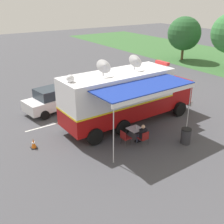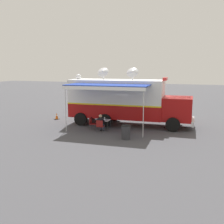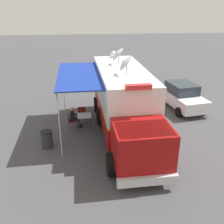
{
  "view_description": "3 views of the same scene",
  "coord_description": "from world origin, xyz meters",
  "px_view_note": "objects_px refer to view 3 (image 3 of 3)",
  "views": [
    {
      "loc": [
        13.23,
        -9.2,
        7.85
      ],
      "look_at": [
        0.3,
        -0.63,
        1.2
      ],
      "focal_mm": 44.08,
      "sensor_mm": 36.0,
      "label": 1
    },
    {
      "loc": [
        19.84,
        6.34,
        4.55
      ],
      "look_at": [
        1.96,
        0.28,
        1.31
      ],
      "focal_mm": 43.08,
      "sensor_mm": 36.0,
      "label": 2
    },
    {
      "loc": [
        2.03,
        13.44,
        6.74
      ],
      "look_at": [
        0.66,
        0.95,
        1.38
      ],
      "focal_mm": 40.89,
      "sensor_mm": 36.0,
      "label": 3
    }
  ],
  "objects_px": {
    "water_bottle": "(83,114)",
    "command_truck": "(124,100)",
    "folding_table": "(84,116)",
    "seated_responder": "(74,117)",
    "trash_bin": "(47,139)",
    "traffic_cone": "(114,93)",
    "folding_chair_at_table": "(71,119)",
    "folding_chair_beside_table": "(82,113)",
    "car_behind_truck": "(182,96)"
  },
  "relations": [
    {
      "from": "folding_chair_beside_table",
      "to": "seated_responder",
      "type": "relative_size",
      "value": 0.7
    },
    {
      "from": "car_behind_truck",
      "to": "seated_responder",
      "type": "bearing_deg",
      "value": 17.05
    },
    {
      "from": "water_bottle",
      "to": "folding_chair_beside_table",
      "type": "height_order",
      "value": "water_bottle"
    },
    {
      "from": "seated_responder",
      "to": "car_behind_truck",
      "type": "bearing_deg",
      "value": -162.95
    },
    {
      "from": "folding_table",
      "to": "seated_responder",
      "type": "xyz_separation_m",
      "value": [
        0.61,
        0.0,
        -0.02
      ]
    },
    {
      "from": "folding_chair_beside_table",
      "to": "car_behind_truck",
      "type": "bearing_deg",
      "value": -168.51
    },
    {
      "from": "water_bottle",
      "to": "command_truck",
      "type": "bearing_deg",
      "value": 156.83
    },
    {
      "from": "command_truck",
      "to": "folding_chair_beside_table",
      "type": "distance_m",
      "value": 3.28
    },
    {
      "from": "traffic_cone",
      "to": "car_behind_truck",
      "type": "distance_m",
      "value": 5.32
    },
    {
      "from": "trash_bin",
      "to": "traffic_cone",
      "type": "bearing_deg",
      "value": -119.89
    },
    {
      "from": "folding_chair_beside_table",
      "to": "traffic_cone",
      "type": "height_order",
      "value": "folding_chair_beside_table"
    },
    {
      "from": "seated_responder",
      "to": "trash_bin",
      "type": "distance_m",
      "value": 2.53
    },
    {
      "from": "command_truck",
      "to": "folding_table",
      "type": "height_order",
      "value": "command_truck"
    },
    {
      "from": "seated_responder",
      "to": "water_bottle",
      "type": "bearing_deg",
      "value": 173.08
    },
    {
      "from": "water_bottle",
      "to": "seated_responder",
      "type": "height_order",
      "value": "seated_responder"
    },
    {
      "from": "folding_chair_beside_table",
      "to": "car_behind_truck",
      "type": "distance_m",
      "value": 7.01
    },
    {
      "from": "command_truck",
      "to": "traffic_cone",
      "type": "xyz_separation_m",
      "value": [
        -0.21,
        -6.25,
        -1.67
      ]
    },
    {
      "from": "folding_table",
      "to": "seated_responder",
      "type": "bearing_deg",
      "value": 0.01
    },
    {
      "from": "water_bottle",
      "to": "trash_bin",
      "type": "xyz_separation_m",
      "value": [
        1.85,
        2.1,
        -0.38
      ]
    },
    {
      "from": "folding_table",
      "to": "seated_responder",
      "type": "relative_size",
      "value": 0.66
    },
    {
      "from": "command_truck",
      "to": "traffic_cone",
      "type": "bearing_deg",
      "value": -91.93
    },
    {
      "from": "car_behind_truck",
      "to": "trash_bin",
      "type": "bearing_deg",
      "value": 27.1
    },
    {
      "from": "water_bottle",
      "to": "traffic_cone",
      "type": "distance_m",
      "value": 5.86
    },
    {
      "from": "folding_chair_at_table",
      "to": "seated_responder",
      "type": "xyz_separation_m",
      "value": [
        -0.19,
        -0.01,
        0.14
      ]
    },
    {
      "from": "car_behind_truck",
      "to": "folding_table",
      "type": "bearing_deg",
      "value": 18.5
    },
    {
      "from": "folding_table",
      "to": "traffic_cone",
      "type": "bearing_deg",
      "value": -114.17
    },
    {
      "from": "folding_chair_at_table",
      "to": "traffic_cone",
      "type": "distance_m",
      "value": 6.13
    },
    {
      "from": "water_bottle",
      "to": "trash_bin",
      "type": "relative_size",
      "value": 0.25
    },
    {
      "from": "trash_bin",
      "to": "folding_chair_beside_table",
      "type": "bearing_deg",
      "value": -120.16
    },
    {
      "from": "seated_responder",
      "to": "car_behind_truck",
      "type": "distance_m",
      "value": 7.66
    },
    {
      "from": "traffic_cone",
      "to": "trash_bin",
      "type": "bearing_deg",
      "value": 60.11
    },
    {
      "from": "command_truck",
      "to": "folding_table",
      "type": "relative_size",
      "value": 11.6
    },
    {
      "from": "folding_table",
      "to": "car_behind_truck",
      "type": "distance_m",
      "value": 7.08
    },
    {
      "from": "folding_chair_at_table",
      "to": "car_behind_truck",
      "type": "height_order",
      "value": "car_behind_truck"
    },
    {
      "from": "folding_table",
      "to": "water_bottle",
      "type": "height_order",
      "value": "water_bottle"
    },
    {
      "from": "seated_responder",
      "to": "traffic_cone",
      "type": "height_order",
      "value": "seated_responder"
    },
    {
      "from": "seated_responder",
      "to": "trash_bin",
      "type": "bearing_deg",
      "value": 59.11
    },
    {
      "from": "seated_responder",
      "to": "command_truck",
      "type": "bearing_deg",
      "value": 159.89
    },
    {
      "from": "traffic_cone",
      "to": "folding_chair_at_table",
      "type": "bearing_deg",
      "value": 59.01
    },
    {
      "from": "folding_table",
      "to": "trash_bin",
      "type": "height_order",
      "value": "trash_bin"
    },
    {
      "from": "seated_responder",
      "to": "trash_bin",
      "type": "height_order",
      "value": "seated_responder"
    },
    {
      "from": "trash_bin",
      "to": "traffic_cone",
      "type": "relative_size",
      "value": 1.57
    },
    {
      "from": "water_bottle",
      "to": "traffic_cone",
      "type": "xyz_separation_m",
      "value": [
        -2.41,
        -5.31,
        -0.55
      ]
    },
    {
      "from": "seated_responder",
      "to": "folding_table",
      "type": "bearing_deg",
      "value": -179.99
    },
    {
      "from": "folding_chair_at_table",
      "to": "folding_chair_beside_table",
      "type": "distance_m",
      "value": 1.07
    },
    {
      "from": "command_truck",
      "to": "car_behind_truck",
      "type": "distance_m",
      "value": 5.71
    },
    {
      "from": "command_truck",
      "to": "folding_chair_beside_table",
      "type": "relative_size",
      "value": 10.99
    },
    {
      "from": "water_bottle",
      "to": "car_behind_truck",
      "type": "xyz_separation_m",
      "value": [
        -6.76,
        -2.31,
        0.05
      ]
    },
    {
      "from": "folding_chair_beside_table",
      "to": "seated_responder",
      "type": "distance_m",
      "value": 0.97
    },
    {
      "from": "water_bottle",
      "to": "trash_bin",
      "type": "bearing_deg",
      "value": 48.57
    }
  ]
}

